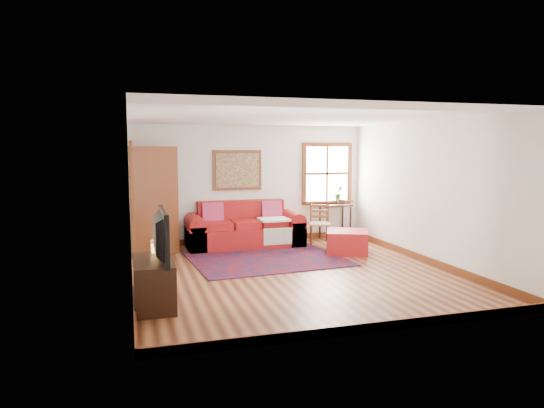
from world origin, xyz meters
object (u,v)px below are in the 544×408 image
object	(u,v)px
red_leather_sofa	(244,231)
red_ottoman	(347,242)
media_cabinet	(154,282)
ladder_back_chair	(320,222)
side_table	(335,210)

from	to	relation	value
red_leather_sofa	red_ottoman	world-z (taller)	red_leather_sofa
red_ottoman	media_cabinet	world-z (taller)	media_cabinet
red_ottoman	media_cabinet	distance (m)	4.32
red_ottoman	ladder_back_chair	bearing A→B (deg)	126.90
red_leather_sofa	ladder_back_chair	distance (m)	1.58
red_ottoman	side_table	bearing A→B (deg)	98.86
red_leather_sofa	ladder_back_chair	bearing A→B (deg)	-11.83
red_leather_sofa	ladder_back_chair	xyz separation A→B (m)	(1.54, -0.32, 0.18)
ladder_back_chair	red_ottoman	bearing A→B (deg)	-76.65
side_table	ladder_back_chair	world-z (taller)	ladder_back_chair
red_leather_sofa	side_table	distance (m)	2.15
red_leather_sofa	side_table	xyz separation A→B (m)	(2.12, 0.20, 0.35)
media_cabinet	side_table	bearing A→B (deg)	41.11
red_leather_sofa	red_ottoman	size ratio (longest dim) A/B	3.09
side_table	red_leather_sofa	bearing A→B (deg)	-174.60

